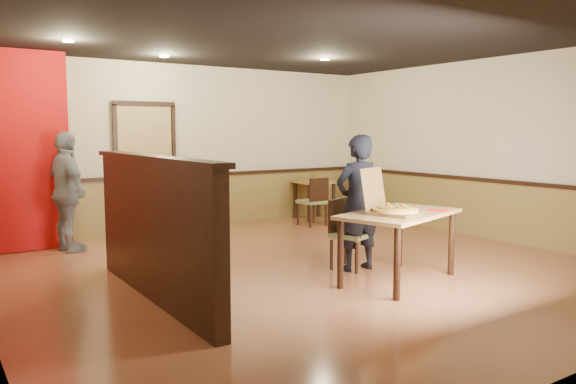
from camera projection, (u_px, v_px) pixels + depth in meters
name	position (u px, v px, depth m)	size (l,w,h in m)	color
floor	(306.00, 268.00, 6.92)	(7.00, 7.00, 0.00)	#AB6442
ceiling	(307.00, 36.00, 6.61)	(7.00, 7.00, 0.00)	black
wall_back	(189.00, 147.00, 9.67)	(7.00, 7.00, 0.00)	beige
wall_right	(491.00, 149.00, 8.68)	(7.00, 7.00, 0.00)	beige
wainscot_back	(191.00, 202.00, 9.75)	(7.00, 0.04, 0.90)	olive
chair_rail_back	(191.00, 175.00, 9.68)	(7.00, 0.06, 0.06)	black
wainscot_right	(487.00, 210.00, 8.77)	(0.04, 7.00, 0.90)	olive
chair_rail_right	(488.00, 180.00, 8.71)	(0.06, 7.00, 0.06)	black
back_door	(145.00, 169.00, 9.23)	(0.90, 0.06, 2.10)	tan
booth_partition	(154.00, 227.00, 5.58)	(0.20, 3.10, 1.44)	black
red_accent_panel	(7.00, 152.00, 7.66)	(1.60, 0.20, 2.78)	#B50C0C
spot_a	(68.00, 41.00, 6.85)	(0.14, 0.14, 0.02)	#FFF4B2
spot_b	(164.00, 56.00, 8.25)	(0.14, 0.14, 0.02)	#FFF4B2
spot_c	(325.00, 59.00, 8.62)	(0.14, 0.14, 0.02)	#FFF4B2
main_table	(399.00, 222.00, 6.24)	(1.65, 1.23, 0.78)	#AC7F48
diner_chair	(347.00, 231.00, 6.88)	(0.54, 0.54, 0.85)	olive
side_chair_left	(314.00, 200.00, 9.93)	(0.45, 0.45, 0.86)	olive
side_chair_right	(354.00, 197.00, 10.44)	(0.53, 0.53, 0.83)	olive
side_table	(314.00, 190.00, 10.67)	(0.75, 0.75, 0.74)	#AC7F48
diner	(357.00, 203.00, 6.75)	(0.60, 0.39, 1.64)	black
passerby	(67.00, 192.00, 7.77)	(0.98, 0.41, 1.68)	gray
pizza_box	(391.00, 208.00, 6.08)	(0.62, 0.67, 0.49)	brown
pizza	(395.00, 210.00, 6.06)	(0.49, 0.49, 0.03)	tan
napkin_near	(438.00, 210.00, 6.34)	(0.30, 0.30, 0.01)	red
napkin_far	(400.00, 206.00, 6.69)	(0.28, 0.28, 0.01)	red
condiment	(317.00, 176.00, 10.82)	(0.05, 0.05, 0.13)	brown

